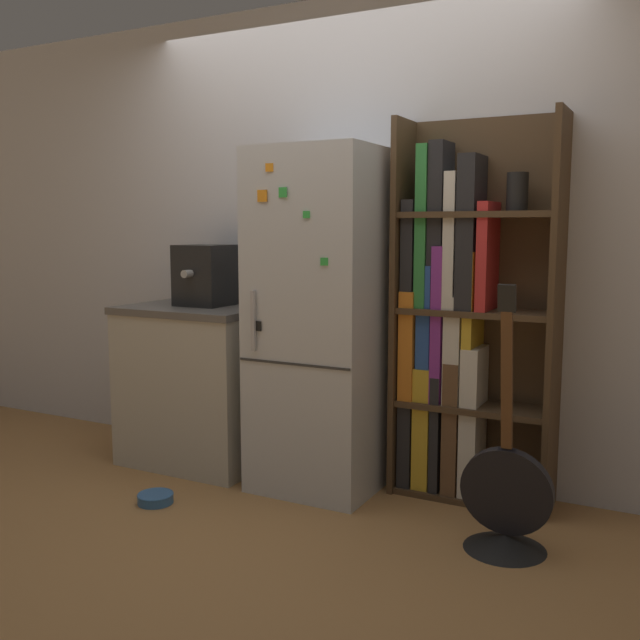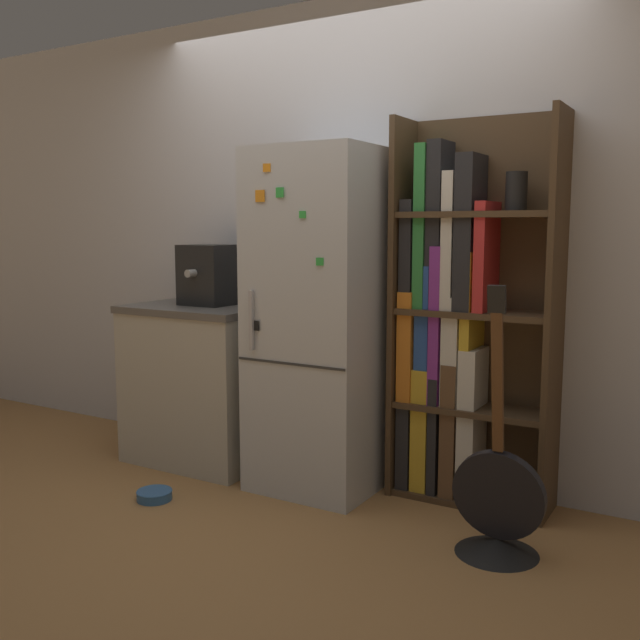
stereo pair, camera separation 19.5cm
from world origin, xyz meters
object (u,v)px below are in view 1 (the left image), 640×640
object	(u,v)px
bookshelf	(459,326)
pet_bowl	(155,498)
espresso_machine	(206,275)
guitar	(506,512)
refrigerator	(323,321)

from	to	relation	value
bookshelf	pet_bowl	bearing A→B (deg)	-147.23
espresso_machine	guitar	world-z (taller)	espresso_machine
refrigerator	espresso_machine	xyz separation A→B (m)	(-0.79, 0.05, 0.21)
guitar	pet_bowl	xyz separation A→B (m)	(-1.67, -0.29, -0.14)
espresso_machine	guitar	bearing A→B (deg)	-12.08
bookshelf	espresso_machine	distance (m)	1.48
bookshelf	guitar	xyz separation A→B (m)	(0.38, -0.53, -0.71)
refrigerator	espresso_machine	bearing A→B (deg)	176.61
refrigerator	espresso_machine	world-z (taller)	refrigerator
refrigerator	pet_bowl	bearing A→B (deg)	-133.74
bookshelf	guitar	world-z (taller)	bookshelf
bookshelf	espresso_machine	xyz separation A→B (m)	(-1.46, -0.14, 0.22)
refrigerator	guitar	size ratio (longest dim) A/B	1.54
refrigerator	guitar	world-z (taller)	refrigerator
refrigerator	pet_bowl	distance (m)	1.23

